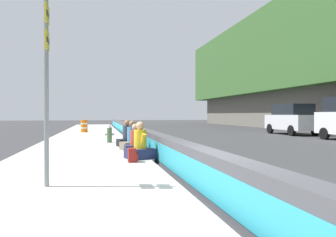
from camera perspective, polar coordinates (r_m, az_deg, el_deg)
The scene contains 12 objects.
ground_plane at distance 6.13m, azimuth 7.99°, elevation -13.69°, with size 160.00×160.00×0.00m, color #353538.
sidewalk_strip at distance 5.80m, azimuth -18.28°, elevation -13.84°, with size 80.00×4.40×0.14m, color #B5B2A8.
jersey_barrier at distance 6.03m, azimuth 7.96°, elevation -9.79°, with size 76.00×0.45×0.85m.
route_sign_post at distance 6.74m, azimuth -20.31°, elevation 6.53°, with size 0.44×0.09×3.60m.
fire_hydrant at distance 16.38m, azimuth -10.12°, elevation -2.55°, with size 0.26×0.46×0.88m.
seated_person_foreground at distance 10.37m, azimuth -4.84°, elevation -4.93°, with size 0.91×1.00×1.16m.
seated_person_middle at distance 11.83m, azimuth -5.71°, elevation -4.40°, with size 0.67×0.76×1.05m.
seated_person_rear at distance 12.90m, azimuth -6.22°, elevation -3.83°, with size 0.89×0.98×1.15m.
seated_person_far at distance 14.36m, azimuth -7.08°, elevation -3.37°, with size 0.83×0.93×1.14m.
backpack at distance 9.64m, azimuth -6.19°, elevation -6.37°, with size 0.32×0.28×0.40m.
construction_barrel at distance 26.23m, azimuth -14.32°, elevation -1.27°, with size 0.54×0.54×0.95m.
parked_car_fourth at distance 26.39m, azimuth 20.65°, elevation -0.05°, with size 4.85×2.16×2.28m.
Camera 1 is at (-5.58, 2.03, 1.53)m, focal length 35.17 mm.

